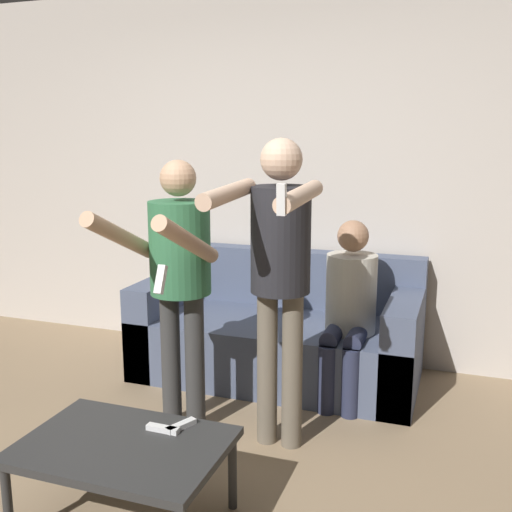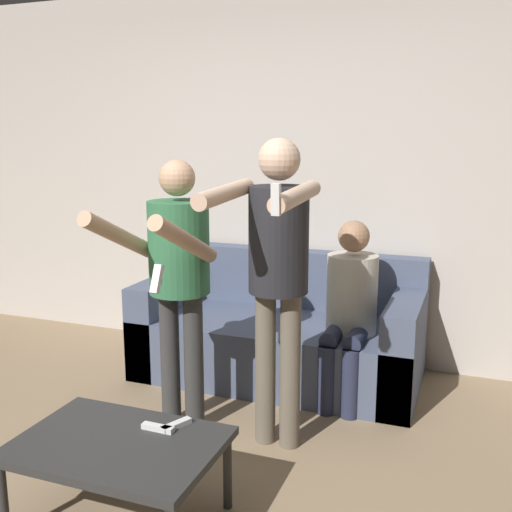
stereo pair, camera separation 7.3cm
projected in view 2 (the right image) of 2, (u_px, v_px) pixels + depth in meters
The scene contains 9 objects.
ground_plane at pixel (126, 511), 2.68m from camera, with size 14.00×14.00×0.00m, color #937A5B.
wall_back at pixel (282, 176), 4.41m from camera, with size 6.40×0.06×2.70m.
couch at pixel (280, 336), 4.14m from camera, with size 1.90×0.88×0.83m.
person_standing_left at pixel (177, 266), 3.25m from camera, with size 0.45×0.77×1.52m.
person_standing_right at pixel (277, 259), 3.04m from camera, with size 0.43×0.73×1.64m.
person_seated at pixel (350, 304), 3.71m from camera, with size 0.32×0.53×1.13m.
coffee_table at pixel (118, 449), 2.53m from camera, with size 0.86×0.60×0.38m.
remote_near at pixel (158, 428), 2.61m from camera, with size 0.15×0.04×0.02m.
remote_far at pixel (176, 425), 2.64m from camera, with size 0.10×0.15×0.02m.
Camera 2 is at (1.39, -2.03, 1.66)m, focal length 42.00 mm.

